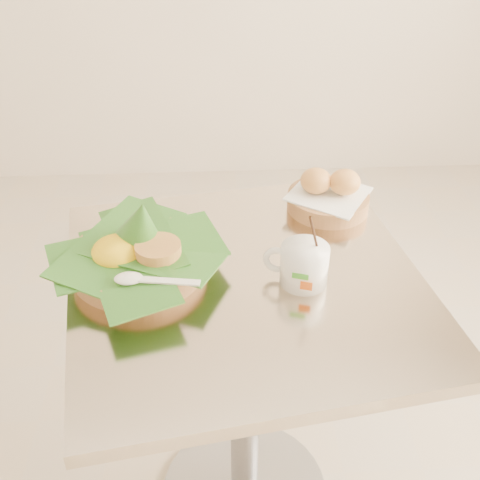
{
  "coord_description": "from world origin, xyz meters",
  "views": [
    {
      "loc": [
        0.11,
        -1.0,
        1.5
      ],
      "look_at": [
        0.16,
        -0.02,
        0.82
      ],
      "focal_mm": 45.0,
      "sensor_mm": 36.0,
      "label": 1
    }
  ],
  "objects_px": {
    "bread_basket": "(329,195)",
    "rice_basket": "(137,251)",
    "cafe_table": "(245,356)",
    "coffee_mug": "(303,264)"
  },
  "relations": [
    {
      "from": "bread_basket",
      "to": "rice_basket",
      "type": "bearing_deg",
      "value": -153.01
    },
    {
      "from": "cafe_table",
      "to": "coffee_mug",
      "type": "distance_m",
      "value": 0.29
    },
    {
      "from": "bread_basket",
      "to": "coffee_mug",
      "type": "distance_m",
      "value": 0.29
    },
    {
      "from": "rice_basket",
      "to": "bread_basket",
      "type": "xyz_separation_m",
      "value": [
        0.43,
        0.22,
        -0.01
      ]
    },
    {
      "from": "bread_basket",
      "to": "coffee_mug",
      "type": "height_order",
      "value": "coffee_mug"
    },
    {
      "from": "cafe_table",
      "to": "bread_basket",
      "type": "distance_m",
      "value": 0.42
    },
    {
      "from": "cafe_table",
      "to": "coffee_mug",
      "type": "xyz_separation_m",
      "value": [
        0.11,
        -0.02,
        0.26
      ]
    },
    {
      "from": "rice_basket",
      "to": "bread_basket",
      "type": "bearing_deg",
      "value": 26.99
    },
    {
      "from": "cafe_table",
      "to": "rice_basket",
      "type": "relative_size",
      "value": 2.35
    },
    {
      "from": "bread_basket",
      "to": "coffee_mug",
      "type": "xyz_separation_m",
      "value": [
        -0.1,
        -0.27,
        0.01
      ]
    }
  ]
}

